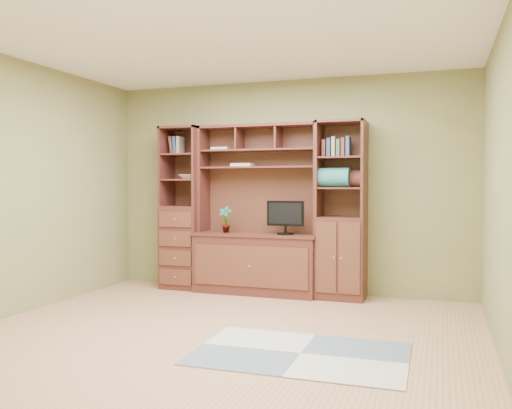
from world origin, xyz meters
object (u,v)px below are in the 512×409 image
at_px(center_hutch, 256,209).
at_px(left_tower, 183,208).
at_px(monitor, 285,211).
at_px(right_tower, 341,210).

height_order(center_hutch, left_tower, same).
bearing_deg(monitor, center_hutch, 174.74).
height_order(right_tower, monitor, right_tower).
relative_size(center_hutch, monitor, 3.74).
height_order(center_hutch, monitor, center_hutch).
relative_size(left_tower, right_tower, 1.00).
bearing_deg(left_tower, center_hutch, -2.29).
bearing_deg(left_tower, monitor, -3.13).
relative_size(center_hutch, right_tower, 1.00).
bearing_deg(center_hutch, monitor, -5.35).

